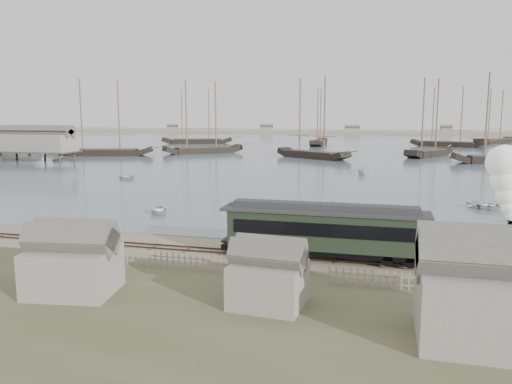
# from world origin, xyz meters

# --- Properties ---
(ground) EXTENTS (600.00, 600.00, 0.00)m
(ground) POSITION_xyz_m (0.00, 0.00, 0.00)
(ground) COLOR gray
(ground) RESTS_ON ground
(harbor_water) EXTENTS (600.00, 336.00, 0.06)m
(harbor_water) POSITION_xyz_m (0.00, 170.00, 0.03)
(harbor_water) COLOR #4B616C
(harbor_water) RESTS_ON ground
(rail_track) EXTENTS (120.00, 1.80, 0.16)m
(rail_track) POSITION_xyz_m (0.00, -2.00, 0.04)
(rail_track) COLOR #37281E
(rail_track) RESTS_ON ground
(picket_fence_west) EXTENTS (19.00, 0.10, 1.20)m
(picket_fence_west) POSITION_xyz_m (-6.50, -7.00, 0.00)
(picket_fence_west) COLOR gray
(picket_fence_west) RESTS_ON ground
(picket_fence_east) EXTENTS (15.00, 0.10, 1.20)m
(picket_fence_east) POSITION_xyz_m (12.50, -7.50, 0.00)
(picket_fence_east) COLOR gray
(picket_fence_east) RESTS_ON ground
(shed_left) EXTENTS (5.00, 4.00, 4.10)m
(shed_left) POSITION_xyz_m (-10.00, -13.00, 0.00)
(shed_left) COLOR gray
(shed_left) RESTS_ON ground
(shed_mid) EXTENTS (4.00, 3.50, 3.60)m
(shed_mid) POSITION_xyz_m (2.00, -12.00, 0.00)
(shed_mid) COLOR gray
(shed_mid) RESTS_ON ground
(shed_right) EXTENTS (6.00, 5.00, 5.10)m
(shed_right) POSITION_xyz_m (13.00, -14.00, 0.00)
(shed_right) COLOR gray
(shed_right) RESTS_ON ground
(far_spit) EXTENTS (500.00, 20.00, 1.80)m
(far_spit) POSITION_xyz_m (0.00, 250.00, 0.00)
(far_spit) COLOR tan
(far_spit) RESTS_ON ground
(locomotive) EXTENTS (6.81, 2.54, 8.49)m
(locomotive) POSITION_xyz_m (16.02, -2.00, 3.93)
(locomotive) COLOR black
(locomotive) RESTS_ON ground
(passenger_coach) EXTENTS (15.39, 2.97, 3.74)m
(passenger_coach) POSITION_xyz_m (3.93, -2.00, 2.35)
(passenger_coach) COLOR black
(passenger_coach) RESTS_ON ground
(beached_dinghy) EXTENTS (4.05, 4.58, 0.79)m
(beached_dinghy) POSITION_xyz_m (0.20, 0.85, 0.39)
(beached_dinghy) COLOR silver
(beached_dinghy) RESTS_ON ground
(rowboat_0) EXTENTS (4.51, 4.11, 0.76)m
(rowboat_0) POSITION_xyz_m (-15.85, 11.10, 0.44)
(rowboat_0) COLOR silver
(rowboat_0) RESTS_ON harbor_water
(rowboat_1) EXTENTS (3.14, 3.36, 1.43)m
(rowboat_1) POSITION_xyz_m (-7.58, 18.10, 0.78)
(rowboat_1) COLOR silver
(rowboat_1) RESTS_ON harbor_water
(rowboat_2) EXTENTS (3.86, 2.69, 1.40)m
(rowboat_2) POSITION_xyz_m (11.29, 8.55, 0.76)
(rowboat_2) COLOR silver
(rowboat_2) RESTS_ON harbor_water
(rowboat_3) EXTENTS (5.20, 5.39, 0.91)m
(rowboat_3) POSITION_xyz_m (19.71, 22.78, 0.52)
(rowboat_3) COLOR silver
(rowboat_3) RESTS_ON harbor_water
(rowboat_6) EXTENTS (3.58, 4.18, 0.73)m
(rowboat_6) POSITION_xyz_m (-34.05, 36.76, 0.43)
(rowboat_6) COLOR silver
(rowboat_6) RESTS_ON harbor_water
(rowboat_7) EXTENTS (4.28, 4.01, 1.81)m
(rowboat_7) POSITION_xyz_m (4.38, 52.34, 0.97)
(rowboat_7) COLOR silver
(rowboat_7) RESTS_ON harbor_water
(rowboat_8) EXTENTS (2.12, 3.45, 1.25)m
(rowboat_8) POSITION_xyz_m (3.00, 17.00, 0.69)
(rowboat_8) COLOR silver
(rowboat_8) RESTS_ON harbor_water
(schooner_0) EXTENTS (25.94, 12.49, 20.00)m
(schooner_0) POSITION_xyz_m (-63.61, 78.54, 10.06)
(schooner_0) COLOR black
(schooner_0) RESTS_ON harbor_water
(schooner_1) EXTENTS (20.49, 18.07, 20.00)m
(schooner_1) POSITION_xyz_m (-40.96, 92.63, 10.06)
(schooner_1) COLOR black
(schooner_1) RESTS_ON harbor_water
(schooner_2) EXTENTS (20.19, 15.76, 20.00)m
(schooner_2) POSITION_xyz_m (-9.14, 84.47, 10.06)
(schooner_2) COLOR black
(schooner_2) RESTS_ON harbor_water
(schooner_3) EXTENTS (13.75, 18.40, 20.00)m
(schooner_3) POSITION_xyz_m (19.24, 96.88, 10.06)
(schooner_3) COLOR black
(schooner_3) RESTS_ON harbor_water
(schooner_4) EXTENTS (23.64, 8.00, 20.00)m
(schooner_4) POSITION_xyz_m (34.47, 81.55, 10.06)
(schooner_4) COLOR black
(schooner_4) RESTS_ON harbor_water
(schooner_6) EXTENTS (26.44, 12.94, 20.00)m
(schooner_6) POSITION_xyz_m (-59.52, 135.96, 10.06)
(schooner_6) COLOR black
(schooner_6) RESTS_ON harbor_water
(schooner_7) EXTENTS (4.63, 19.94, 20.00)m
(schooner_7) POSITION_xyz_m (-14.43, 137.45, 10.06)
(schooner_7) COLOR black
(schooner_7) RESTS_ON harbor_water
(schooner_8) EXTENTS (24.21, 12.01, 20.00)m
(schooner_8) POSITION_xyz_m (28.43, 140.28, 10.06)
(schooner_8) COLOR black
(schooner_8) RESTS_ON harbor_water
(schooner_9) EXTENTS (17.77, 19.99, 20.00)m
(schooner_9) POSITION_xyz_m (47.43, 163.00, 10.06)
(schooner_9) COLOR black
(schooner_9) RESTS_ON harbor_water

